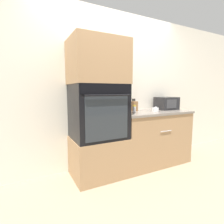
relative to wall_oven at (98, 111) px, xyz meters
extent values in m
plane|color=gray|center=(0.37, -0.30, -0.94)|extent=(12.00, 12.00, 0.00)
cube|color=silver|center=(0.37, 0.33, 0.31)|extent=(8.00, 0.05, 2.50)
cube|color=#A87F56|center=(0.00, 0.00, -0.66)|extent=(0.75, 0.60, 0.56)
cube|color=black|center=(0.00, 0.00, 0.00)|extent=(0.72, 0.59, 0.76)
cube|color=black|center=(0.00, -0.30, 0.31)|extent=(0.69, 0.01, 0.13)
cube|color=#33E54C|center=(0.00, -0.30, 0.31)|extent=(0.09, 0.00, 0.03)
cube|color=#282D33|center=(0.00, -0.30, -0.05)|extent=(0.59, 0.01, 0.57)
cylinder|color=black|center=(0.00, -0.33, 0.23)|extent=(0.61, 0.02, 0.02)
cube|color=#A87F56|center=(0.00, 0.00, 0.67)|extent=(0.75, 0.60, 0.59)
cube|color=#A87F56|center=(0.99, 0.00, -0.51)|extent=(1.24, 0.60, 0.86)
cube|color=slate|center=(0.99, 0.00, -0.07)|extent=(1.26, 0.63, 0.03)
cylinder|color=#B7B7BC|center=(0.99, -0.31, -0.33)|extent=(0.22, 0.01, 0.01)
cube|color=#232326|center=(1.39, 0.10, 0.06)|extent=(0.37, 0.29, 0.23)
cube|color=#3D3D3F|center=(1.37, -0.04, 0.06)|extent=(0.23, 0.01, 0.15)
cube|color=olive|center=(0.74, 0.21, 0.03)|extent=(0.09, 0.13, 0.16)
cylinder|color=black|center=(0.72, 0.21, 0.13)|extent=(0.02, 0.02, 0.04)
cylinder|color=black|center=(0.74, 0.21, 0.13)|extent=(0.02, 0.02, 0.04)
cylinder|color=black|center=(0.76, 0.21, 0.13)|extent=(0.02, 0.02, 0.04)
cylinder|color=white|center=(1.01, -0.03, -0.02)|extent=(0.12, 0.12, 0.06)
cylinder|color=silver|center=(0.44, 0.07, -0.02)|extent=(0.06, 0.06, 0.07)
cylinder|color=red|center=(0.44, 0.07, 0.03)|extent=(0.05, 0.05, 0.02)
cylinder|color=silver|center=(0.64, 0.03, -0.01)|extent=(0.05, 0.05, 0.09)
cylinder|color=gold|center=(0.64, 0.03, 0.05)|extent=(0.05, 0.05, 0.03)
cylinder|color=silver|center=(1.15, 0.12, -0.03)|extent=(0.04, 0.04, 0.05)
cylinder|color=#B7B7BC|center=(1.15, 0.12, 0.00)|extent=(0.04, 0.04, 0.01)
camera|label=1|loc=(-0.95, -2.25, 0.29)|focal=28.00mm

